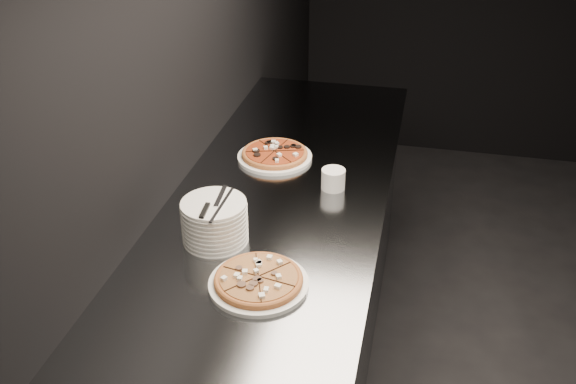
% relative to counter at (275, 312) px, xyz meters
% --- Properties ---
extents(wall_left, '(0.02, 5.00, 2.80)m').
position_rel_counter_xyz_m(wall_left, '(-0.37, 0.00, 0.94)').
color(wall_left, black).
rests_on(wall_left, floor).
extents(counter, '(0.74, 2.44, 0.92)m').
position_rel_counter_xyz_m(counter, '(0.00, 0.00, 0.00)').
color(counter, slate).
rests_on(counter, floor).
extents(pizza_mushroom, '(0.30, 0.30, 0.03)m').
position_rel_counter_xyz_m(pizza_mushroom, '(0.06, -0.42, 0.48)').
color(pizza_mushroom, white).
rests_on(pizza_mushroom, counter).
extents(pizza_tomato, '(0.32, 0.32, 0.03)m').
position_rel_counter_xyz_m(pizza_tomato, '(-0.08, 0.35, 0.48)').
color(pizza_tomato, white).
rests_on(pizza_tomato, counter).
extents(plate_stack, '(0.20, 0.20, 0.14)m').
position_rel_counter_xyz_m(plate_stack, '(-0.13, -0.23, 0.53)').
color(plate_stack, white).
rests_on(plate_stack, counter).
extents(cutlery, '(0.08, 0.22, 0.01)m').
position_rel_counter_xyz_m(cutlery, '(-0.12, -0.24, 0.60)').
color(cutlery, silver).
rests_on(cutlery, plate_stack).
extents(ramekin, '(0.08, 0.08, 0.07)m').
position_rel_counter_xyz_m(ramekin, '(0.17, 0.17, 0.50)').
color(ramekin, silver).
rests_on(ramekin, counter).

